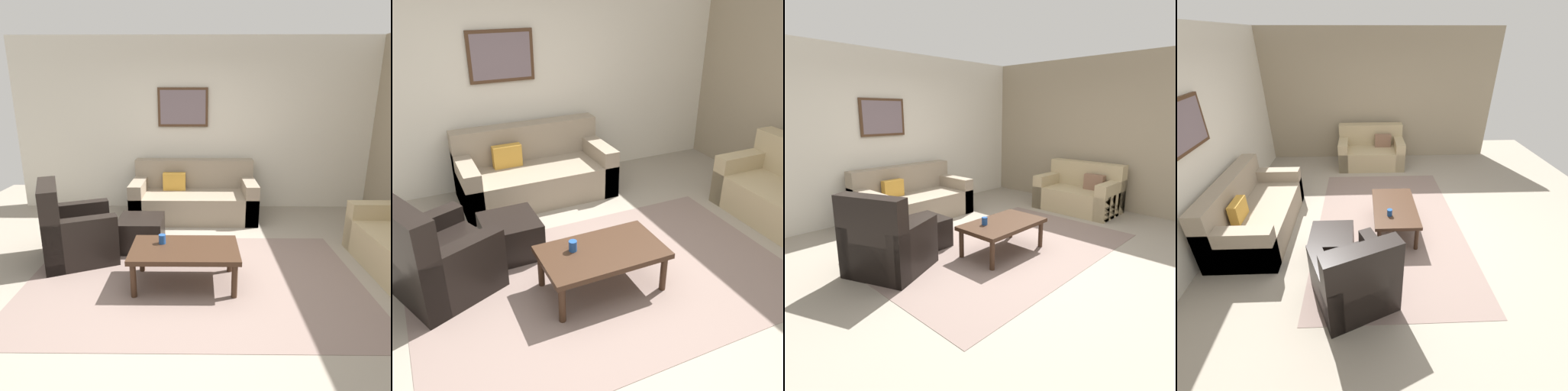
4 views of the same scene
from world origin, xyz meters
TOP-DOWN VIEW (x-y plane):
  - ground_plane at (0.00, 0.00)m, footprint 8.00×8.00m
  - rear_partition at (0.00, 2.60)m, footprint 6.00×0.12m
  - stone_feature_panel at (3.00, 0.00)m, footprint 0.12×5.20m
  - area_rug at (0.00, 0.00)m, footprint 3.53×2.22m
  - couch_main at (-0.03, 2.08)m, footprint 1.93×0.95m
  - couch_loveseat at (2.46, 0.19)m, footprint 0.86×1.43m
  - armchair_leather at (-1.45, 0.50)m, footprint 1.05×1.05m
  - ottoman at (-0.69, 0.82)m, footprint 0.56×0.56m
  - coffee_table at (-0.09, -0.07)m, footprint 1.10×0.64m
  - cup at (-0.33, 0.03)m, footprint 0.07×0.07m
  - framed_artwork at (-0.21, 2.51)m, footprint 0.82×0.04m

SIDE VIEW (x-z plane):
  - ground_plane at x=0.00m, z-range 0.00..0.00m
  - area_rug at x=0.00m, z-range 0.00..0.01m
  - ottoman at x=-0.69m, z-range 0.00..0.40m
  - couch_main at x=-0.03m, z-range -0.14..0.74m
  - couch_loveseat at x=2.46m, z-range -0.14..0.74m
  - armchair_leather at x=-1.45m, z-range -0.17..0.78m
  - coffee_table at x=-0.09m, z-range 0.15..0.56m
  - cup at x=-0.33m, z-range 0.41..0.51m
  - rear_partition at x=0.00m, z-range 0.00..2.80m
  - stone_feature_panel at x=3.00m, z-range 0.00..2.80m
  - framed_artwork at x=-0.21m, z-range 1.40..2.02m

